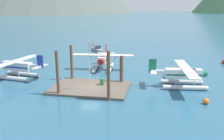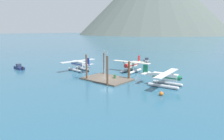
# 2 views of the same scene
# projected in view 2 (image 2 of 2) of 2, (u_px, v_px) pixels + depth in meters

# --- Properties ---
(ground_plane) EXTENTS (1200.00, 1200.00, 0.00)m
(ground_plane) POSITION_uv_depth(u_px,v_px,m) (107.00, 80.00, 44.50)
(ground_plane) COLOR #285670
(dock_platform) EXTENTS (10.11, 7.04, 0.30)m
(dock_platform) POSITION_uv_depth(u_px,v_px,m) (107.00, 79.00, 44.47)
(dock_platform) COLOR brown
(dock_platform) RESTS_ON ground
(piling_near_left) EXTENTS (0.37, 0.37, 5.57)m
(piling_near_left) POSITION_uv_depth(u_px,v_px,m) (86.00, 67.00, 43.73)
(piling_near_left) COLOR brown
(piling_near_left) RESTS_ON ground
(piling_near_right) EXTENTS (0.39, 0.39, 5.87)m
(piling_near_right) POSITION_uv_depth(u_px,v_px,m) (107.00, 71.00, 39.24)
(piling_near_right) COLOR brown
(piling_near_right) RESTS_ON ground
(piling_far_left) EXTENTS (0.39, 0.39, 5.29)m
(piling_far_left) POSITION_uv_depth(u_px,v_px,m) (104.00, 64.00, 48.85)
(piling_far_left) COLOR brown
(piling_far_left) RESTS_ON ground
(piling_far_right) EXTENTS (0.50, 0.50, 4.03)m
(piling_far_right) POSITION_uv_depth(u_px,v_px,m) (129.00, 71.00, 44.18)
(piling_far_right) COLOR brown
(piling_far_right) RESTS_ON ground
(flagpole) EXTENTS (0.95, 0.10, 6.32)m
(flagpole) POSITION_uv_depth(u_px,v_px,m) (105.00, 61.00, 42.63)
(flagpole) COLOR silver
(flagpole) RESTS_ON dock_platform
(fuel_drum) EXTENTS (0.62, 0.62, 0.88)m
(fuel_drum) POSITION_uv_depth(u_px,v_px,m) (115.00, 76.00, 44.37)
(fuel_drum) COLOR #33663D
(fuel_drum) RESTS_ON dock_platform
(mooring_buoy) EXTENTS (0.68, 0.68, 0.68)m
(mooring_buoy) POSITION_uv_depth(u_px,v_px,m) (161.00, 94.00, 33.63)
(mooring_buoy) COLOR orange
(mooring_buoy) RESTS_ON ground
(seaplane_silver_port_fwd) EXTENTS (7.95, 10.49, 3.84)m
(seaplane_silver_port_fwd) POSITION_uv_depth(u_px,v_px,m) (79.00, 65.00, 53.99)
(seaplane_silver_port_fwd) COLOR #B7BABF
(seaplane_silver_port_fwd) RESTS_ON ground
(seaplane_cream_bow_centre) EXTENTS (10.48, 7.96, 3.84)m
(seaplane_cream_bow_centre) POSITION_uv_depth(u_px,v_px,m) (131.00, 66.00, 52.48)
(seaplane_cream_bow_centre) COLOR #B7BABF
(seaplane_cream_bow_centre) RESTS_ON ground
(seaplane_white_stbd_fwd) EXTENTS (7.95, 10.49, 3.84)m
(seaplane_white_stbd_fwd) POSITION_uv_depth(u_px,v_px,m) (165.00, 78.00, 39.01)
(seaplane_white_stbd_fwd) COLOR #B7BABF
(seaplane_white_stbd_fwd) RESTS_ON ground
(boat_navy_open_sw) EXTENTS (4.89, 1.85, 1.50)m
(boat_navy_open_sw) POSITION_uv_depth(u_px,v_px,m) (19.00, 67.00, 56.35)
(boat_navy_open_sw) COLOR navy
(boat_navy_open_sw) RESTS_ON ground
(boat_grey_open_north) EXTENTS (3.80, 4.21, 1.50)m
(boat_grey_open_north) POSITION_uv_depth(u_px,v_px,m) (146.00, 60.00, 69.06)
(boat_grey_open_north) COLOR gray
(boat_grey_open_north) RESTS_ON ground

